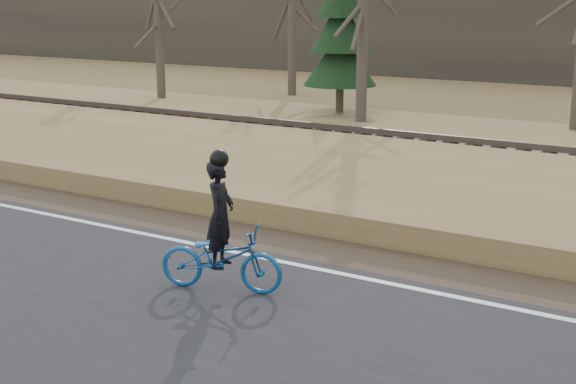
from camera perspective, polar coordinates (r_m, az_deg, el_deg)
The scene contains 11 objects.
ground at distance 14.84m, azimuth -14.68°, elevation -2.51°, with size 120.00×120.00×0.00m, color olive.
edge_line at distance 14.95m, azimuth -14.15°, elevation -2.09°, with size 120.00×0.12×0.01m, color silver.
shoulder at distance 15.65m, azimuth -11.52°, elevation -1.42°, with size 120.00×1.60×0.04m, color #473A2B.
embankment at distance 17.82m, azimuth -4.95°, elevation 1.34°, with size 120.00×5.00×0.44m, color olive.
ballast at distance 20.92m, azimuth 1.30°, elevation 3.27°, with size 120.00×3.00×0.45m, color slate.
railroad at distance 20.87m, azimuth 1.30°, elevation 4.08°, with size 120.00×2.40×0.29m.
treeline_backdrop at distance 41.07m, azimuth 17.53°, elevation 11.73°, with size 120.00×4.00×6.00m, color #383328.
cyclist at distance 11.10m, azimuth -4.79°, elevation -3.93°, with size 1.86×1.10×1.99m.
bare_tree_far_left at distance 32.97m, azimuth -9.19°, elevation 12.24°, with size 0.36×0.36×6.49m, color #494035.
bare_tree_near_left at distance 26.38m, azimuth 5.36°, elevation 12.72°, with size 0.36×0.36×7.15m, color #494035.
conifer at distance 28.49m, azimuth 3.78°, elevation 11.67°, with size 2.60×2.60×6.34m.
Camera 1 is at (10.47, -9.70, 4.06)m, focal length 50.00 mm.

